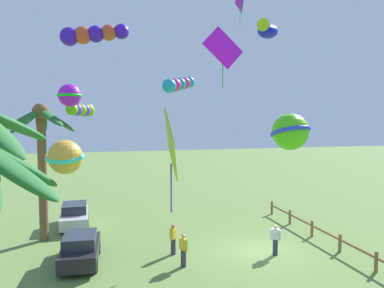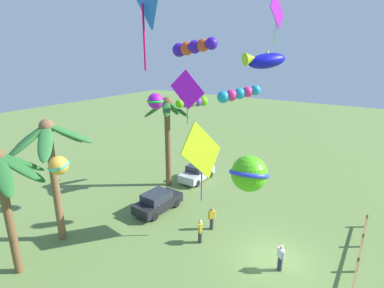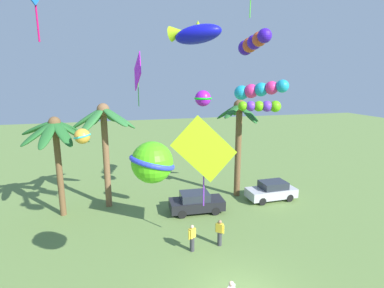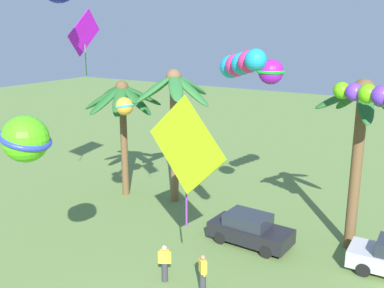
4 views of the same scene
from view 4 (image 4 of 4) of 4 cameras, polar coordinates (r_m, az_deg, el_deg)
name	(u,v)px [view 4 (image 4 of 4)]	position (r m, az deg, el deg)	size (l,w,h in m)	color
palm_tree_0	(360,127)	(21.11, 20.59, 2.04)	(3.81, 4.08, 7.94)	brown
palm_tree_1	(122,105)	(26.85, -8.94, 4.89)	(4.72, 4.56, 7.06)	brown
palm_tree_2	(174,100)	(25.53, -2.27, 5.66)	(4.73, 4.71, 7.82)	brown
parked_car_0	(250,229)	(21.85, 7.36, -10.73)	(3.99, 1.92, 1.51)	black
spectator_0	(165,263)	(18.80, -3.51, -14.87)	(0.50, 0.38, 1.59)	#38383D
spectator_2	(203,273)	(18.12, 1.38, -16.08)	(0.43, 0.43, 1.59)	#38383D
kite_diamond_1	(186,147)	(16.86, -0.73, -0.33)	(3.69, 0.77, 5.14)	#99C714
kite_ball_2	(25,139)	(15.66, -20.43, 0.61)	(2.03, 2.04, 1.55)	#4FCD18
kite_tube_4	(371,94)	(18.56, 21.83, 5.91)	(2.91, 1.58, 0.82)	#5FC611
kite_tube_6	(241,64)	(14.24, 6.25, 10.10)	(2.21, 2.18, 1.07)	#199ABE
kite_ball_8	(271,72)	(19.97, 10.01, 9.05)	(1.69, 1.69, 1.11)	#A219CC
kite_ball_9	(124,106)	(24.05, -8.60, 4.78)	(1.33, 1.33, 0.97)	gold
kite_diamond_10	(84,34)	(17.40, -13.56, 13.48)	(0.31, 1.75, 2.42)	#C615DB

